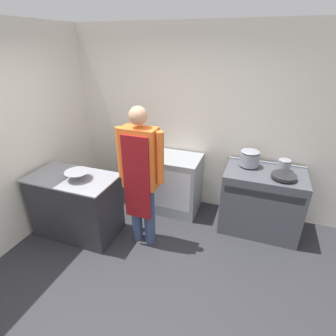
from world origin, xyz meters
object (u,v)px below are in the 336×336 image
object	(u,v)px
mixing_bowl	(78,175)
sauce_pot	(284,165)
person_cook	(140,172)
stove	(261,201)
stock_pot	(250,158)
fridge_unit	(176,184)
saute_pan	(284,176)

from	to	relation	value
mixing_bowl	sauce_pot	size ratio (longest dim) A/B	1.91
person_cook	sauce_pot	world-z (taller)	person_cook
stove	stock_pot	distance (m)	0.63
stove	fridge_unit	world-z (taller)	stove
fridge_unit	saute_pan	size ratio (longest dim) A/B	2.95
person_cook	stock_pot	size ratio (longest dim) A/B	7.00
fridge_unit	stock_pot	world-z (taller)	stock_pot
stock_pot	sauce_pot	bearing A→B (deg)	0.00
stove	mixing_bowl	bearing A→B (deg)	-156.78
fridge_unit	sauce_pot	distance (m)	1.56
stove	fridge_unit	size ratio (longest dim) A/B	1.16
stove	sauce_pot	distance (m)	0.59
stove	stock_pot	size ratio (longest dim) A/B	3.98
mixing_bowl	sauce_pot	distance (m)	2.67
person_cook	stove	bearing A→B (deg)	29.34
fridge_unit	sauce_pot	xyz separation A→B (m)	(1.46, 0.06, 0.54)
fridge_unit	saute_pan	bearing A→B (deg)	-6.78
stove	saute_pan	world-z (taller)	saute_pan
fridge_unit	stock_pot	xyz separation A→B (m)	(1.02, 0.06, 0.58)
stock_pot	saute_pan	bearing A→B (deg)	-27.57
fridge_unit	person_cook	distance (m)	1.06
person_cook	mixing_bowl	bearing A→B (deg)	-169.06
fridge_unit	person_cook	bearing A→B (deg)	-101.37
fridge_unit	mixing_bowl	bearing A→B (deg)	-133.87
fridge_unit	mixing_bowl	world-z (taller)	mixing_bowl
stove	person_cook	xyz separation A→B (m)	(-1.43, -0.80, 0.58)
saute_pan	person_cook	bearing A→B (deg)	-157.15
person_cook	mixing_bowl	world-z (taller)	person_cook
stove	saute_pan	xyz separation A→B (m)	(0.21, -0.11, 0.48)
person_cook	stock_pot	bearing A→B (deg)	37.55
fridge_unit	person_cook	world-z (taller)	person_cook
person_cook	sauce_pot	size ratio (longest dim) A/B	11.09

